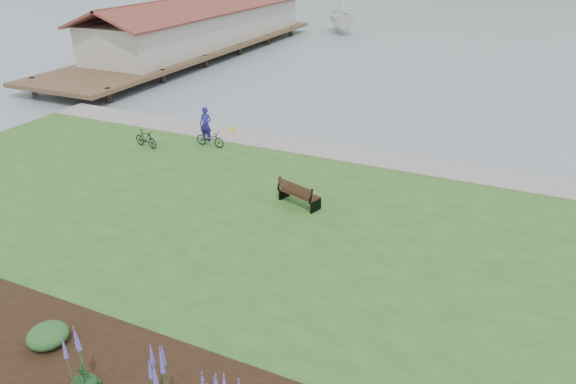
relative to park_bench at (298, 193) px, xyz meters
name	(u,v)px	position (x,y,z in m)	size (l,w,h in m)	color
ground	(257,215)	(-1.43, -0.76, -0.93)	(600.00, 600.00, 0.00)	slate
lawn	(232,234)	(-1.43, -2.76, -0.73)	(34.00, 20.00, 0.40)	#2A5A20
shoreline_path	(320,149)	(-1.43, 6.14, -0.52)	(34.00, 2.20, 0.03)	gray
pier_pavilion	(204,25)	(-21.43, 26.76, 1.71)	(8.00, 36.00, 5.40)	#4C3826
park_bench	(298,193)	(0.00, 0.00, 0.00)	(1.86, 1.21, 1.07)	black
person	(205,122)	(-7.25, 4.71, 0.54)	(0.78, 0.54, 2.14)	navy
bicycle_a	(210,138)	(-6.67, 4.16, -0.11)	(1.61, 0.56, 0.84)	black
bicycle_b	(146,139)	(-9.58, 2.71, -0.08)	(1.50, 0.44, 0.91)	black
sailboat	(342,33)	(-13.21, 43.58, -0.93)	(11.23, 11.44, 29.61)	silver
pannier	(232,130)	(-6.71, 6.44, -0.38)	(0.18, 0.29, 0.31)	yellow
echium_0	(159,383)	(1.35, -10.49, 0.50)	(0.62, 0.62, 2.29)	#133518
echium_4	(79,363)	(-0.80, -10.61, 0.30)	(0.62, 0.62, 2.10)	#133518
shrub_0	(48,335)	(-2.75, -9.85, -0.23)	(1.05, 1.05, 0.52)	#1E4C21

